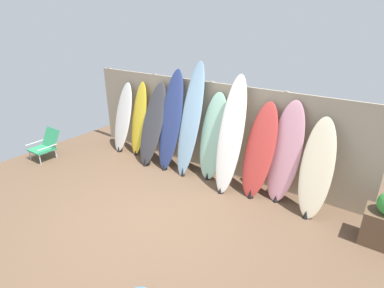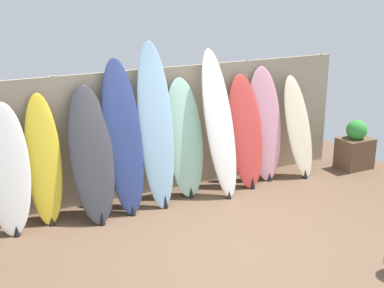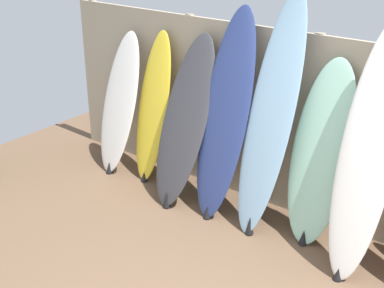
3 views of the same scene
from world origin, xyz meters
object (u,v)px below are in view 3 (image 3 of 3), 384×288
object	(u,v)px
surfboard_skyblue_4	(270,119)
surfboard_white_6	(367,156)
surfboard_white_0	(119,104)
surfboard_seafoam_5	(320,156)
surfboard_charcoal_2	(184,122)
surfboard_navy_3	(225,116)
surfboard_yellow_1	(153,109)

from	to	relation	value
surfboard_skyblue_4	surfboard_white_6	size ratio (longest dim) A/B	1.07
surfboard_white_0	surfboard_seafoam_5	size ratio (longest dim) A/B	0.95
surfboard_skyblue_4	surfboard_white_6	distance (m)	0.94
surfboard_seafoam_5	surfboard_white_6	world-z (taller)	surfboard_white_6
surfboard_skyblue_4	surfboard_seafoam_5	size ratio (longest dim) A/B	1.31
surfboard_white_0	surfboard_charcoal_2	distance (m)	1.02
surfboard_charcoal_2	surfboard_seafoam_5	size ratio (longest dim) A/B	1.02
surfboard_skyblue_4	surfboard_seafoam_5	distance (m)	0.54
surfboard_seafoam_5	surfboard_navy_3	bearing A→B (deg)	-174.29
surfboard_white_0	surfboard_white_6	world-z (taller)	surfboard_white_6
surfboard_yellow_1	surfboard_skyblue_4	bearing A→B (deg)	-3.63
surfboard_charcoal_2	surfboard_white_0	bearing A→B (deg)	174.30
surfboard_skyblue_4	surfboard_white_6	world-z (taller)	surfboard_skyblue_4
surfboard_charcoal_2	surfboard_skyblue_4	distance (m)	0.96
surfboard_navy_3	surfboard_seafoam_5	size ratio (longest dim) A/B	1.20
surfboard_charcoal_2	surfboard_skyblue_4	size ratio (longest dim) A/B	0.78
surfboard_seafoam_5	surfboard_white_6	distance (m)	0.53
surfboard_navy_3	surfboard_white_6	distance (m)	1.41
surfboard_charcoal_2	surfboard_seafoam_5	distance (m)	1.41
surfboard_white_0	surfboard_white_6	distance (m)	2.88
surfboard_white_0	surfboard_navy_3	size ratio (longest dim) A/B	0.79
surfboard_white_0	surfboard_yellow_1	world-z (taller)	surfboard_yellow_1
surfboard_charcoal_2	surfboard_seafoam_5	xyz separation A→B (m)	(1.40, 0.15, -0.02)
surfboard_white_0	surfboard_skyblue_4	size ratio (longest dim) A/B	0.72
surfboard_white_0	surfboard_navy_3	xyz separation A→B (m)	(1.46, -0.05, 0.22)
surfboard_charcoal_2	surfboard_white_6	bearing A→B (deg)	-0.62
surfboard_yellow_1	surfboard_navy_3	world-z (taller)	surfboard_navy_3
surfboard_charcoal_2	surfboard_seafoam_5	bearing A→B (deg)	6.06
surfboard_navy_3	surfboard_white_6	world-z (taller)	surfboard_white_6
surfboard_yellow_1	surfboard_navy_3	size ratio (longest dim) A/B	0.82
surfboard_seafoam_5	surfboard_white_0	bearing A→B (deg)	-178.88
surfboard_navy_3	surfboard_seafoam_5	bearing A→B (deg)	5.71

